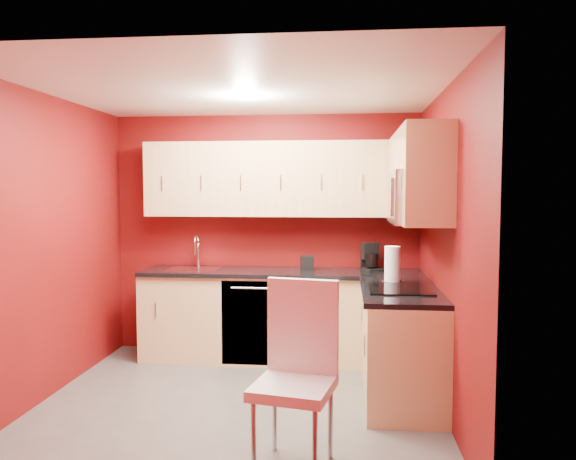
% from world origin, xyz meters
% --- Properties ---
extents(floor, '(3.20, 3.20, 0.00)m').
position_xyz_m(floor, '(0.00, 0.00, 0.00)').
color(floor, '#55524F').
rests_on(floor, ground).
extents(ceiling, '(3.20, 3.20, 0.00)m').
position_xyz_m(ceiling, '(0.00, 0.00, 2.50)').
color(ceiling, white).
rests_on(ceiling, wall_back).
extents(wall_back, '(3.20, 0.00, 3.20)m').
position_xyz_m(wall_back, '(0.00, 1.50, 1.25)').
color(wall_back, maroon).
rests_on(wall_back, floor).
extents(wall_front, '(3.20, 0.00, 3.20)m').
position_xyz_m(wall_front, '(0.00, -1.50, 1.25)').
color(wall_front, maroon).
rests_on(wall_front, floor).
extents(wall_left, '(0.00, 3.00, 3.00)m').
position_xyz_m(wall_left, '(-1.60, 0.00, 1.25)').
color(wall_left, maroon).
rests_on(wall_left, floor).
extents(wall_right, '(0.00, 3.00, 3.00)m').
position_xyz_m(wall_right, '(1.60, 0.00, 1.25)').
color(wall_right, maroon).
rests_on(wall_right, floor).
extents(base_cabinets_back, '(2.80, 0.60, 0.87)m').
position_xyz_m(base_cabinets_back, '(0.20, 1.20, 0.43)').
color(base_cabinets_back, '#DEB97F').
rests_on(base_cabinets_back, floor).
extents(base_cabinets_right, '(0.60, 1.30, 0.87)m').
position_xyz_m(base_cabinets_right, '(1.30, 0.25, 0.43)').
color(base_cabinets_right, '#DEB97F').
rests_on(base_cabinets_right, floor).
extents(countertop_back, '(2.80, 0.63, 0.04)m').
position_xyz_m(countertop_back, '(0.20, 1.19, 0.89)').
color(countertop_back, black).
rests_on(countertop_back, base_cabinets_back).
extents(countertop_right, '(0.63, 1.27, 0.04)m').
position_xyz_m(countertop_right, '(1.29, 0.23, 0.89)').
color(countertop_right, black).
rests_on(countertop_right, base_cabinets_right).
extents(upper_cabinets_back, '(2.80, 0.35, 0.75)m').
position_xyz_m(upper_cabinets_back, '(0.20, 1.32, 1.83)').
color(upper_cabinets_back, tan).
rests_on(upper_cabinets_back, wall_back).
extents(upper_cabinets_right, '(0.35, 1.55, 0.75)m').
position_xyz_m(upper_cabinets_right, '(1.42, 0.44, 1.89)').
color(upper_cabinets_right, tan).
rests_on(upper_cabinets_right, wall_right).
extents(microwave, '(0.42, 0.76, 0.42)m').
position_xyz_m(microwave, '(1.39, 0.20, 1.66)').
color(microwave, silver).
rests_on(microwave, upper_cabinets_right).
extents(cooktop, '(0.50, 0.55, 0.01)m').
position_xyz_m(cooktop, '(1.28, 0.20, 0.92)').
color(cooktop, black).
rests_on(cooktop, countertop_right).
extents(sink, '(0.52, 0.42, 0.35)m').
position_xyz_m(sink, '(-0.70, 1.20, 0.94)').
color(sink, silver).
rests_on(sink, countertop_back).
extents(dishwasher_front, '(0.60, 0.02, 0.82)m').
position_xyz_m(dishwasher_front, '(-0.05, 0.91, 0.43)').
color(dishwasher_front, black).
rests_on(dishwasher_front, base_cabinets_back).
extents(downlight, '(0.20, 0.20, 0.01)m').
position_xyz_m(downlight, '(0.00, 0.30, 2.48)').
color(downlight, white).
rests_on(downlight, ceiling).
extents(coffee_maker, '(0.24, 0.27, 0.28)m').
position_xyz_m(coffee_maker, '(1.11, 1.26, 1.05)').
color(coffee_maker, black).
rests_on(coffee_maker, countertop_back).
extents(napkin_holder, '(0.15, 0.15, 0.14)m').
position_xyz_m(napkin_holder, '(0.46, 1.25, 0.98)').
color(napkin_holder, black).
rests_on(napkin_holder, countertop_back).
extents(paper_towel, '(0.21, 0.21, 0.32)m').
position_xyz_m(paper_towel, '(1.25, 0.55, 1.07)').
color(paper_towel, white).
rests_on(paper_towel, countertop_right).
extents(dining_chair, '(0.55, 0.57, 1.15)m').
position_xyz_m(dining_chair, '(0.53, -1.02, 0.57)').
color(dining_chair, silver).
rests_on(dining_chair, floor).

